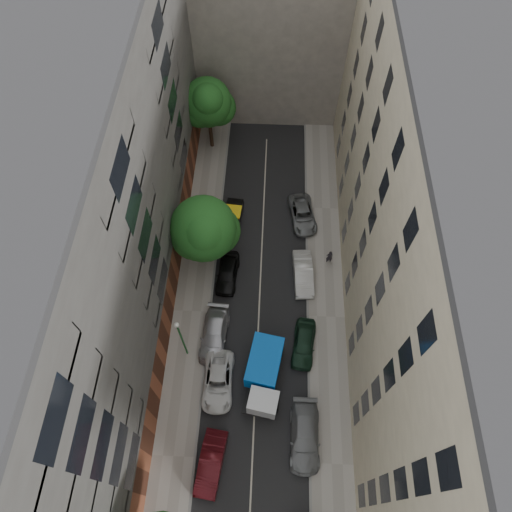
# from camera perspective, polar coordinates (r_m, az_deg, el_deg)

# --- Properties ---
(ground) EXTENTS (120.00, 120.00, 0.00)m
(ground) POSITION_cam_1_polar(r_m,az_deg,el_deg) (37.66, 0.36, -7.32)
(ground) COLOR #4C4C49
(ground) RESTS_ON ground
(road_surface) EXTENTS (8.00, 44.00, 0.02)m
(road_surface) POSITION_cam_1_polar(r_m,az_deg,el_deg) (37.66, 0.36, -7.31)
(road_surface) COLOR black
(road_surface) RESTS_ON ground
(sidewalk_left) EXTENTS (3.00, 44.00, 0.15)m
(sidewalk_left) POSITION_cam_1_polar(r_m,az_deg,el_deg) (38.06, -8.00, -6.86)
(sidewalk_left) COLOR gray
(sidewalk_left) RESTS_ON ground
(sidewalk_right) EXTENTS (3.00, 44.00, 0.15)m
(sidewalk_right) POSITION_cam_1_polar(r_m,az_deg,el_deg) (37.93, 8.76, -7.53)
(sidewalk_right) COLOR gray
(sidewalk_right) RESTS_ON ground
(building_left) EXTENTS (8.00, 44.00, 20.00)m
(building_left) POSITION_cam_1_polar(r_m,az_deg,el_deg) (30.96, -20.33, 1.40)
(building_left) COLOR #444240
(building_left) RESTS_ON ground
(building_right) EXTENTS (8.00, 44.00, 20.00)m
(building_right) POSITION_cam_1_polar(r_m,az_deg,el_deg) (30.65, 21.48, -0.16)
(building_right) COLOR beige
(building_right) RESTS_ON ground
(building_endcap) EXTENTS (18.00, 12.00, 18.00)m
(building_endcap) POSITION_cam_1_polar(r_m,az_deg,el_deg) (50.05, 1.93, 28.43)
(building_endcap) COLOR gray
(building_endcap) RESTS_ON ground
(tarp_truck) EXTENTS (3.12, 5.89, 2.57)m
(tarp_truck) POSITION_cam_1_polar(r_m,az_deg,el_deg) (34.51, 1.02, -14.55)
(tarp_truck) COLOR black
(tarp_truck) RESTS_ON ground
(car_left_1) EXTENTS (2.09, 4.55, 1.44)m
(car_left_1) POSITION_cam_1_polar(r_m,az_deg,el_deg) (34.15, -5.67, -24.37)
(car_left_1) COLOR #4C0F15
(car_left_1) RESTS_ON ground
(car_left_2) EXTENTS (2.25, 4.80, 1.33)m
(car_left_2) POSITION_cam_1_polar(r_m,az_deg,el_deg) (35.25, -4.76, -15.34)
(car_left_2) COLOR silver
(car_left_2) RESTS_ON ground
(car_left_3) EXTENTS (2.32, 5.04, 1.43)m
(car_left_3) POSITION_cam_1_polar(r_m,az_deg,el_deg) (36.37, -5.23, -9.79)
(car_left_3) COLOR #B3B3B8
(car_left_3) RESTS_ON ground
(car_left_4) EXTENTS (1.99, 4.30, 1.43)m
(car_left_4) POSITION_cam_1_polar(r_m,az_deg,el_deg) (38.65, -3.58, -2.09)
(car_left_4) COLOR black
(car_left_4) RESTS_ON ground
(car_left_5) EXTENTS (1.87, 4.43, 1.42)m
(car_left_5) POSITION_cam_1_polar(r_m,az_deg,el_deg) (41.62, -2.99, 4.67)
(car_left_5) COLOR black
(car_left_5) RESTS_ON ground
(car_right_1) EXTENTS (2.08, 5.08, 1.47)m
(car_right_1) POSITION_cam_1_polar(r_m,az_deg,el_deg) (34.41, 6.12, -21.50)
(car_right_1) COLOR slate
(car_right_1) RESTS_ON ground
(car_right_2) EXTENTS (2.14, 4.34, 1.42)m
(car_right_2) POSITION_cam_1_polar(r_m,az_deg,el_deg) (36.17, 6.00, -10.84)
(car_right_2) COLOR #152F1F
(car_right_2) RESTS_ON ground
(car_right_3) EXTENTS (1.86, 4.51, 1.45)m
(car_right_3) POSITION_cam_1_polar(r_m,az_deg,el_deg) (38.73, 5.92, -2.18)
(car_right_3) COLOR silver
(car_right_3) RESTS_ON ground
(car_right_4) EXTENTS (2.88, 4.93, 1.29)m
(car_right_4) POSITION_cam_1_polar(r_m,az_deg,el_deg) (42.13, 5.84, 5.17)
(car_right_4) COLOR slate
(car_right_4) RESTS_ON ground
(tree_mid) EXTENTS (5.57, 5.34, 7.36)m
(tree_mid) POSITION_cam_1_polar(r_m,az_deg,el_deg) (36.20, -6.43, 3.15)
(tree_mid) COLOR #382619
(tree_mid) RESTS_ON sidewalk_left
(tree_far) EXTENTS (4.91, 4.57, 7.99)m
(tree_far) POSITION_cam_1_polar(r_m,az_deg,el_deg) (44.71, -5.97, 18.32)
(tree_far) COLOR #382619
(tree_far) RESTS_ON sidewalk_left
(lamp_post) EXTENTS (0.36, 0.36, 5.85)m
(lamp_post) POSITION_cam_1_polar(r_m,az_deg,el_deg) (33.32, -9.38, -9.83)
(lamp_post) COLOR #1C6228
(lamp_post) RESTS_ON sidewalk_left
(pedestrian) EXTENTS (0.61, 0.42, 1.59)m
(pedestrian) POSITION_cam_1_polar(r_m,az_deg,el_deg) (39.59, 9.16, -0.10)
(pedestrian) COLOR black
(pedestrian) RESTS_ON sidewalk_right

